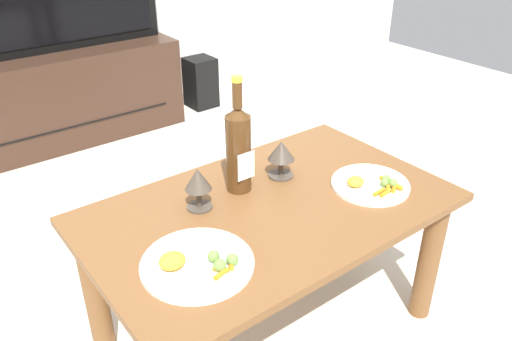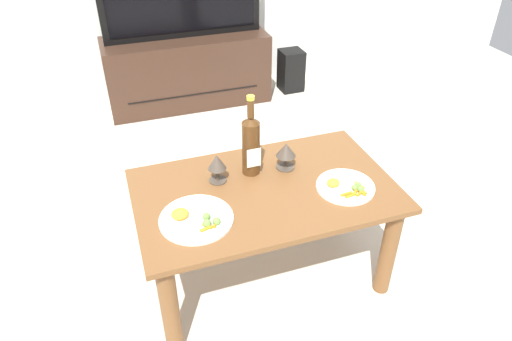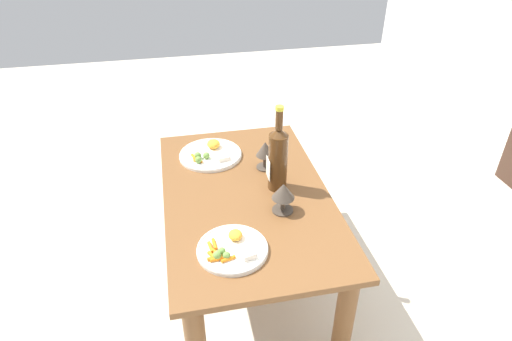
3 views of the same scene
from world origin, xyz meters
name	(u,v)px [view 1 (image 1 of 3)]	position (x,y,z in m)	size (l,w,h in m)	color
ground_plane	(268,328)	(0.00, 0.00, 0.00)	(6.40, 6.40, 0.00)	beige
dining_table	(270,233)	(0.00, 0.00, 0.40)	(1.07, 0.65, 0.50)	brown
tv_stand	(73,94)	(0.06, 1.90, 0.26)	(1.21, 0.43, 0.52)	#382319
floor_speaker	(201,82)	(0.89, 1.85, 0.17)	(0.18, 0.18, 0.33)	black
wine_bottle	(238,146)	(-0.02, 0.13, 0.64)	(0.08, 0.08, 0.36)	#4C2D14
goblet_left	(198,182)	(-0.17, 0.11, 0.58)	(0.08, 0.08, 0.13)	#473D33
goblet_right	(281,153)	(0.14, 0.11, 0.58)	(0.09, 0.09, 0.12)	#473D33
dinner_plate_left	(197,262)	(-0.31, -0.11, 0.51)	(0.28, 0.28, 0.05)	white
dinner_plate_right	(371,184)	(0.31, -0.11, 0.51)	(0.24, 0.24, 0.04)	white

